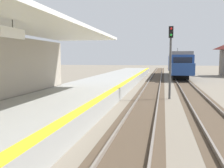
{
  "coord_description": "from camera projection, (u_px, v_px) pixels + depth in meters",
  "views": [
    {
      "loc": [
        2.94,
        3.25,
        2.94
      ],
      "look_at": [
        1.29,
        11.16,
        2.1
      ],
      "focal_mm": 39.56,
      "sensor_mm": 36.0,
      "label": 1
    }
  ],
  "objects": [
    {
      "name": "station_platform",
      "position": [
        64.0,
        103.0,
        13.78
      ],
      "size": [
        5.0,
        80.0,
        0.91
      ],
      "color": "#999993",
      "rests_on": "ground"
    },
    {
      "name": "track_pair_nearest_platform",
      "position": [
        147.0,
        101.0,
        16.82
      ],
      "size": [
        2.34,
        120.0,
        0.16
      ],
      "color": "#4C3D2D",
      "rests_on": "ground"
    },
    {
      "name": "approaching_train",
      "position": [
        179.0,
        63.0,
        39.82
      ],
      "size": [
        2.93,
        19.6,
        4.76
      ],
      "color": "navy",
      "rests_on": "ground"
    },
    {
      "name": "rail_signal_post",
      "position": [
        170.0,
        55.0,
        17.61
      ],
      "size": [
        0.32,
        0.34,
        5.2
      ],
      "color": "#4C4C4C",
      "rests_on": "ground"
    },
    {
      "name": "track_pair_middle",
      "position": [
        200.0,
        103.0,
        16.13
      ],
      "size": [
        2.34,
        120.0,
        0.16
      ],
      "color": "#4C3D2D",
      "rests_on": "ground"
    }
  ]
}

